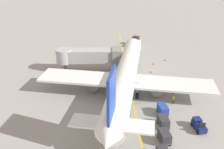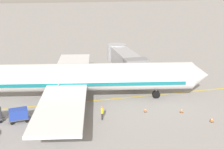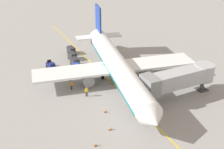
{
  "view_description": "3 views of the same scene",
  "coord_description": "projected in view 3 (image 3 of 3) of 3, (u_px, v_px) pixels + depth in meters",
  "views": [
    {
      "loc": [
        -4.4,
        -38.66,
        21.09
      ],
      "look_at": [
        -3.34,
        0.11,
        2.65
      ],
      "focal_mm": 37.98,
      "sensor_mm": 36.0,
      "label": 1
    },
    {
      "loc": [
        36.86,
        -5.66,
        15.67
      ],
      "look_at": [
        1.36,
        3.12,
        4.04
      ],
      "focal_mm": 46.99,
      "sensor_mm": 36.0,
      "label": 2
    },
    {
      "loc": [
        21.19,
        41.64,
        26.12
      ],
      "look_at": [
        1.63,
        1.77,
        3.62
      ],
      "focal_mm": 47.79,
      "sensor_mm": 36.0,
      "label": 3
    }
  ],
  "objects": [
    {
      "name": "gate_lead_in_line",
      "position": [
        116.0,
        87.0,
        53.48
      ],
      "size": [
        0.24,
        80.0,
        0.01
      ],
      "primitive_type": "cube",
      "color": "gold",
      "rests_on": "ground"
    },
    {
      "name": "ground_plane",
      "position": [
        116.0,
        87.0,
        53.48
      ],
      "size": [
        400.0,
        400.0,
        0.0
      ],
      "primitive_type": "plane",
      "color": "gray"
    },
    {
      "name": "safety_cone_nose_right",
      "position": [
        110.0,
        128.0,
        42.15
      ],
      "size": [
        0.36,
        0.36,
        0.59
      ],
      "color": "black",
      "rests_on": "ground"
    },
    {
      "name": "safety_cone_wing_tip",
      "position": [
        105.0,
        111.0,
        46.11
      ],
      "size": [
        0.36,
        0.36,
        0.59
      ],
      "color": "black",
      "rests_on": "ground"
    },
    {
      "name": "safety_cone_nose_left",
      "position": [
        95.0,
        144.0,
        39.09
      ],
      "size": [
        0.36,
        0.36,
        0.59
      ],
      "color": "black",
      "rests_on": "ground"
    },
    {
      "name": "jet_bridge",
      "position": [
        179.0,
        78.0,
        48.93
      ],
      "size": [
        13.63,
        3.5,
        4.98
      ],
      "color": "#A8AAAF",
      "rests_on": "ground"
    },
    {
      "name": "parked_airliner",
      "position": [
        117.0,
        66.0,
        53.81
      ],
      "size": [
        30.44,
        37.17,
        10.63
      ],
      "color": "white",
      "rests_on": "ground"
    },
    {
      "name": "baggage_cart_second_in_train",
      "position": [
        75.0,
        61.0,
        61.08
      ],
      "size": [
        1.54,
        2.96,
        1.58
      ],
      "color": "#4C4C51",
      "rests_on": "ground"
    },
    {
      "name": "ground_crew_wing_walker",
      "position": [
        70.0,
        76.0,
        55.05
      ],
      "size": [
        0.41,
        0.69,
        1.69
      ],
      "color": "#232328",
      "rests_on": "ground"
    },
    {
      "name": "ground_crew_loader",
      "position": [
        71.0,
        85.0,
        52.09
      ],
      "size": [
        0.68,
        0.43,
        1.69
      ],
      "color": "#232328",
      "rests_on": "ground"
    },
    {
      "name": "baggage_cart_tail_end",
      "position": [
        71.0,
        50.0,
        66.68
      ],
      "size": [
        1.54,
        2.96,
        1.58
      ],
      "color": "#4C4C51",
      "rests_on": "ground"
    },
    {
      "name": "ground_crew_marshaller",
      "position": [
        86.0,
        91.0,
        50.1
      ],
      "size": [
        0.73,
        0.3,
        1.69
      ],
      "color": "#232328",
      "rests_on": "ground"
    },
    {
      "name": "baggage_tug_lead",
      "position": [
        51.0,
        65.0,
        59.86
      ],
      "size": [
        1.56,
        2.63,
        1.62
      ],
      "color": "navy",
      "rests_on": "ground"
    },
    {
      "name": "baggage_cart_front",
      "position": [
        77.0,
        67.0,
        58.46
      ],
      "size": [
        1.54,
        2.96,
        1.58
      ],
      "color": "#4C4C51",
      "rests_on": "ground"
    },
    {
      "name": "baggage_cart_third_in_train",
      "position": [
        72.0,
        55.0,
        63.77
      ],
      "size": [
        1.54,
        2.96,
        1.58
      ],
      "color": "#4C4C51",
      "rests_on": "ground"
    }
  ]
}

